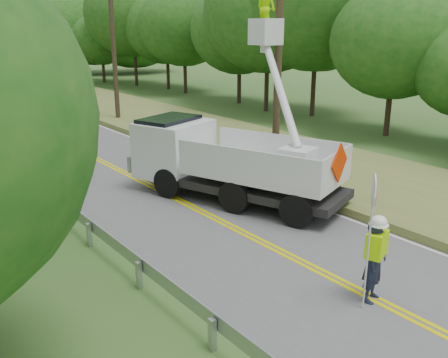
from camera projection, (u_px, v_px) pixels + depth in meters
ground at (383, 304)px, 11.31m from camera, size 140.00×140.00×0.00m
road at (115, 168)px, 21.93m from camera, size 7.20×96.00×0.03m
guardrail at (14, 167)px, 20.13m from camera, size 0.18×48.00×0.77m
utility_poles at (172, 42)px, 25.53m from camera, size 1.60×43.30×10.00m
tall_grass_verge at (239, 143)px, 25.99m from camera, size 7.00×96.00×0.30m
treeline_right at (230, 21)px, 38.41m from camera, size 11.26×50.90×11.99m
flagger at (375, 256)px, 11.09m from camera, size 1.15×0.70×3.16m
bucket_truck at (215, 150)px, 18.22m from camera, size 5.60×8.23×7.51m
suv_silver at (41, 146)px, 22.04m from camera, size 5.13×7.05×1.78m
yard_sign at (347, 176)px, 19.24m from camera, size 0.45×0.12×0.65m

